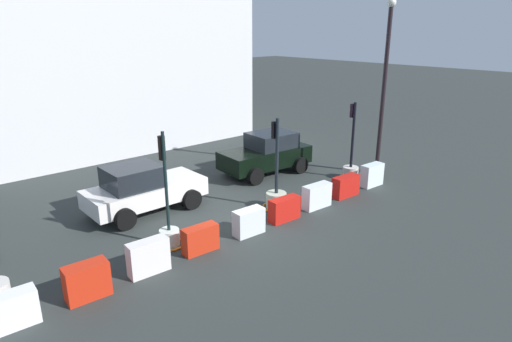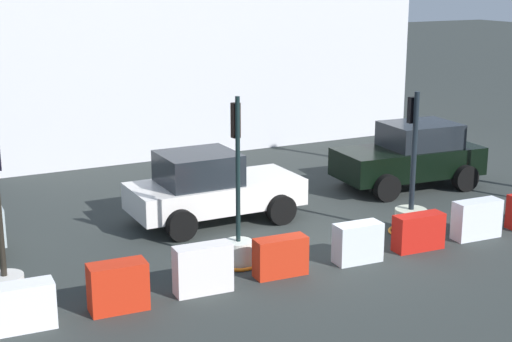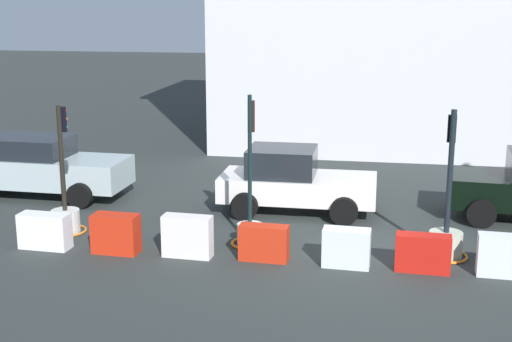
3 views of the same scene
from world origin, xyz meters
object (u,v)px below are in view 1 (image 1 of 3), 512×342
(construction_barrier_0, at_px, (9,311))
(construction_barrier_2, at_px, (148,257))
(construction_barrier_4, at_px, (249,222))
(street_lamp_post, at_px, (385,79))
(construction_barrier_7, at_px, (346,186))
(construction_barrier_1, at_px, (87,281))
(construction_barrier_5, at_px, (284,209))
(car_black_sedan, at_px, (267,153))
(traffic_light_2, at_px, (276,194))
(car_white_van, at_px, (142,189))
(construction_barrier_8, at_px, (372,175))
(construction_barrier_3, at_px, (200,239))
(construction_barrier_6, at_px, (317,196))
(traffic_light_3, at_px, (351,166))
(traffic_light_1, at_px, (169,228))

(construction_barrier_0, relative_size, construction_barrier_2, 1.06)
(construction_barrier_4, xyz_separation_m, street_lamp_post, (8.01, 0.81, 3.65))
(construction_barrier_7, bearing_deg, construction_barrier_1, -179.77)
(construction_barrier_7, bearing_deg, construction_barrier_4, -179.75)
(construction_barrier_5, relative_size, car_black_sedan, 0.28)
(construction_barrier_4, bearing_deg, traffic_light_2, 24.47)
(car_white_van, bearing_deg, construction_barrier_8, -24.83)
(construction_barrier_3, bearing_deg, construction_barrier_6, -0.70)
(construction_barrier_6, bearing_deg, car_black_sedan, 71.76)
(traffic_light_3, relative_size, construction_barrier_4, 3.22)
(traffic_light_2, bearing_deg, traffic_light_1, 179.46)
(traffic_light_1, xyz_separation_m, street_lamp_post, (10.21, -0.17, 3.52))
(car_white_van, bearing_deg, traffic_light_2, -37.76)
(traffic_light_3, bearing_deg, construction_barrier_1, -174.18)
(traffic_light_2, bearing_deg, car_white_van, 142.24)
(construction_barrier_5, distance_m, street_lamp_post, 7.47)
(construction_barrier_5, xyz_separation_m, street_lamp_post, (6.47, 0.81, 3.66))
(traffic_light_2, height_order, construction_barrier_6, traffic_light_2)
(construction_barrier_6, bearing_deg, construction_barrier_8, 0.24)
(construction_barrier_3, bearing_deg, car_white_van, 87.27)
(traffic_light_2, bearing_deg, construction_barrier_8, -11.68)
(construction_barrier_1, bearing_deg, traffic_light_3, 5.82)
(traffic_light_3, xyz_separation_m, construction_barrier_1, (-11.59, -1.18, -0.08))
(construction_barrier_8, relative_size, street_lamp_post, 0.14)
(construction_barrier_5, distance_m, car_white_van, 4.88)
(car_white_van, bearing_deg, construction_barrier_0, -143.43)
(construction_barrier_4, distance_m, construction_barrier_5, 1.54)
(construction_barrier_7, relative_size, car_white_van, 0.29)
(traffic_light_3, distance_m, construction_barrier_4, 6.71)
(construction_barrier_3, distance_m, construction_barrier_4, 1.74)
(construction_barrier_3, relative_size, construction_barrier_8, 1.04)
(car_black_sedan, bearing_deg, car_white_van, -177.36)
(construction_barrier_0, distance_m, construction_barrier_2, 3.26)
(traffic_light_1, distance_m, construction_barrier_1, 2.96)
(construction_barrier_6, xyz_separation_m, car_black_sedan, (1.32, 4.01, 0.45))
(construction_barrier_4, bearing_deg, construction_barrier_3, 177.60)
(traffic_light_3, relative_size, construction_barrier_0, 2.79)
(traffic_light_3, xyz_separation_m, car_white_van, (-8.17, 2.59, 0.31))
(traffic_light_1, bearing_deg, construction_barrier_6, -10.24)
(construction_barrier_8, bearing_deg, traffic_light_3, 83.83)
(construction_barrier_5, bearing_deg, street_lamp_post, 7.11)
(traffic_light_2, bearing_deg, construction_barrier_6, -40.50)
(street_lamp_post, bearing_deg, construction_barrier_3, -175.66)
(construction_barrier_3, relative_size, car_white_van, 0.26)
(construction_barrier_4, bearing_deg, car_black_sedan, 41.99)
(traffic_light_3, xyz_separation_m, street_lamp_post, (1.40, -0.35, 3.54))
(construction_barrier_0, xyz_separation_m, construction_barrier_3, (4.91, 0.09, -0.01))
(traffic_light_1, bearing_deg, construction_barrier_2, -140.60)
(construction_barrier_0, relative_size, construction_barrier_8, 1.13)
(construction_barrier_2, bearing_deg, car_black_sedan, 27.10)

